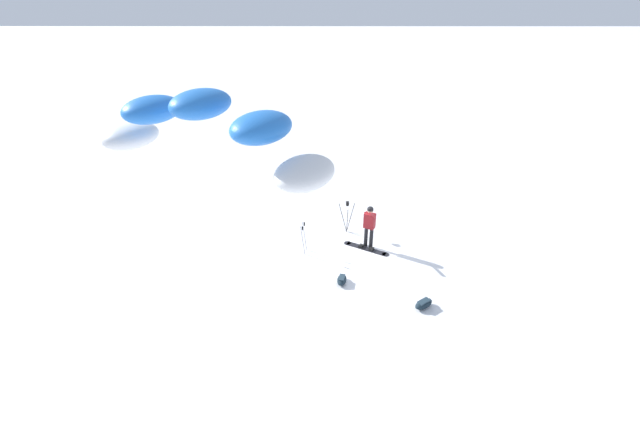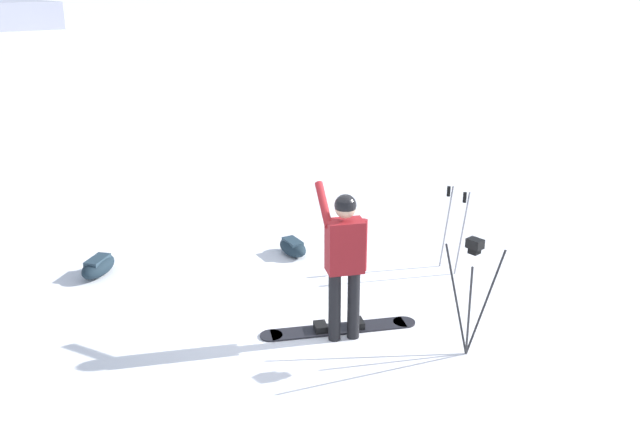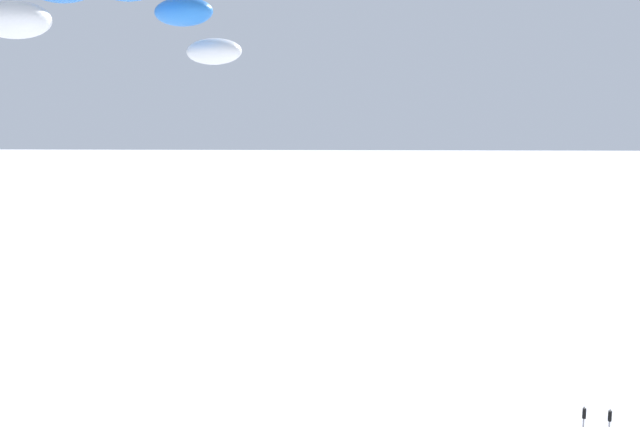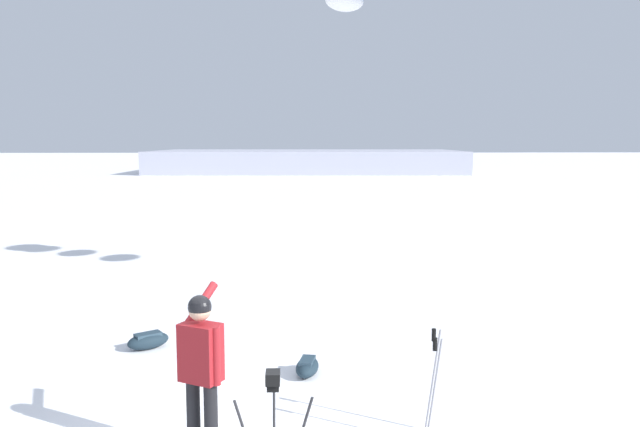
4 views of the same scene
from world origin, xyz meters
name	(u,v)px [view 4 (image 4 of 4)]	position (x,y,z in m)	size (l,w,h in m)	color
snowboarder	(201,360)	(0.02, -0.52, 1.05)	(0.48, 0.77, 1.75)	black
gear_bag_large	(307,367)	(1.13, 1.75, 0.13)	(0.42, 0.64, 0.24)	#192833
camera_tripod	(273,416)	(0.79, -1.66, 0.97)	(0.66, 0.59, 1.35)	#262628
gear_bag_small	(148,340)	(-1.34, 2.97, 0.14)	(0.73, 0.65, 0.26)	#192833
ski_poles	(434,369)	(2.47, -0.14, 0.78)	(0.22, 0.39, 1.18)	gray
distant_ridge	(307,161)	(2.13, 57.90, 1.07)	(30.68, 15.90, 2.15)	#A2A4B6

